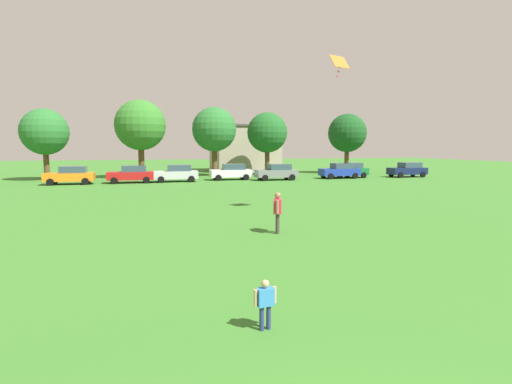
# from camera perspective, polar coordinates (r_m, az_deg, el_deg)

# --- Properties ---
(ground_plane) EXTENTS (160.00, 160.00, 0.00)m
(ground_plane) POSITION_cam_1_polar(r_m,az_deg,el_deg) (32.43, -10.68, 0.22)
(ground_plane) COLOR #387528
(child_kite_flyer) EXTENTS (0.46, 0.23, 0.98)m
(child_kite_flyer) POSITION_cam_1_polar(r_m,az_deg,el_deg) (7.82, 1.31, -15.19)
(child_kite_flyer) COLOR navy
(child_kite_flyer) RESTS_ON ground
(adult_bystander) EXTENTS (0.48, 0.75, 1.66)m
(adult_bystander) POSITION_cam_1_polar(r_m,az_deg,el_deg) (16.05, 3.11, -2.44)
(adult_bystander) COLOR #3F3833
(adult_bystander) RESTS_ON ground
(kite) EXTENTS (1.12, 0.78, 1.06)m
(kite) POSITION_cam_1_polar(r_m,az_deg,el_deg) (21.09, 11.81, 17.54)
(kite) COLOR orange
(parked_car_orange_0) EXTENTS (4.30, 2.02, 1.68)m
(parked_car_orange_0) POSITION_cam_1_polar(r_m,az_deg,el_deg) (40.78, -24.96, 2.19)
(parked_car_orange_0) COLOR orange
(parked_car_orange_0) RESTS_ON ground
(parked_car_red_1) EXTENTS (4.30, 2.02, 1.68)m
(parked_car_red_1) POSITION_cam_1_polar(r_m,az_deg,el_deg) (40.35, -17.36, 2.46)
(parked_car_red_1) COLOR red
(parked_car_red_1) RESTS_ON ground
(parked_car_silver_2) EXTENTS (4.30, 2.02, 1.68)m
(parked_car_silver_2) POSITION_cam_1_polar(r_m,az_deg,el_deg) (40.52, -11.28, 2.65)
(parked_car_silver_2) COLOR silver
(parked_car_silver_2) RESTS_ON ground
(parked_car_white_3) EXTENTS (4.30, 2.02, 1.68)m
(parked_car_white_3) POSITION_cam_1_polar(r_m,az_deg,el_deg) (42.17, -3.53, 2.90)
(parked_car_white_3) COLOR white
(parked_car_white_3) RESTS_ON ground
(parked_car_gray_4) EXTENTS (4.30, 2.02, 1.68)m
(parked_car_gray_4) POSITION_cam_1_polar(r_m,az_deg,el_deg) (41.87, 3.00, 2.88)
(parked_car_gray_4) COLOR slate
(parked_car_gray_4) RESTS_ON ground
(parked_car_blue_5) EXTENTS (4.30, 2.02, 1.68)m
(parked_car_blue_5) POSITION_cam_1_polar(r_m,az_deg,el_deg) (45.08, 11.90, 3.01)
(parked_car_blue_5) COLOR #1E38AD
(parked_car_blue_5) RESTS_ON ground
(parked_car_green_6) EXTENTS (4.30, 2.02, 1.68)m
(parked_car_green_6) POSITION_cam_1_polar(r_m,az_deg,el_deg) (46.26, 13.10, 3.06)
(parked_car_green_6) COLOR #196B38
(parked_car_green_6) RESTS_ON ground
(parked_car_navy_7) EXTENTS (4.30, 2.02, 1.68)m
(parked_car_navy_7) POSITION_cam_1_polar(r_m,az_deg,el_deg) (49.25, 20.84, 3.00)
(parked_car_navy_7) COLOR #141E4C
(parked_car_navy_7) RESTS_ON ground
(tree_far_left) EXTENTS (4.72, 4.72, 7.36)m
(tree_far_left) POSITION_cam_1_polar(r_m,az_deg,el_deg) (46.61, -27.94, 7.56)
(tree_far_left) COLOR brown
(tree_far_left) RESTS_ON ground
(tree_left) EXTENTS (5.51, 5.51, 8.59)m
(tree_left) POSITION_cam_1_polar(r_m,az_deg,el_deg) (46.06, -16.19, 9.12)
(tree_left) COLOR brown
(tree_left) RESTS_ON ground
(tree_center) EXTENTS (5.22, 5.22, 8.13)m
(tree_center) POSITION_cam_1_polar(r_m,az_deg,el_deg) (47.88, -5.99, 8.85)
(tree_center) COLOR brown
(tree_center) RESTS_ON ground
(tree_right) EXTENTS (4.92, 4.92, 7.67)m
(tree_right) POSITION_cam_1_polar(r_m,az_deg,el_deg) (49.49, 1.62, 8.44)
(tree_right) COLOR brown
(tree_right) RESTS_ON ground
(tree_far_right) EXTENTS (4.97, 4.97, 7.74)m
(tree_far_right) POSITION_cam_1_polar(r_m,az_deg,el_deg) (53.82, 12.90, 8.18)
(tree_far_right) COLOR brown
(tree_far_right) RESTS_ON ground
(house_left) EXTENTS (9.10, 8.94, 6.47)m
(house_left) POSITION_cam_1_polar(r_m,az_deg,el_deg) (57.90, -1.72, 6.24)
(house_left) COLOR tan
(house_left) RESTS_ON ground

